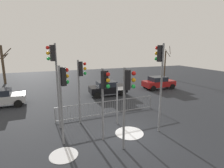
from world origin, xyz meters
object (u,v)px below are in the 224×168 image
at_px(traffic_light_foreground_right, 127,91).
at_px(traffic_light_foreground_left, 81,78).
at_px(car_red_mid, 158,82).
at_px(car_black_far, 107,88).
at_px(traffic_light_rear_left, 105,89).
at_px(traffic_light_mid_left, 160,69).
at_px(direction_sign_post, 118,101).
at_px(traffic_light_rear_right, 54,68).
at_px(bare_tree_centre, 3,63).
at_px(bare_tree_left, 165,63).
at_px(traffic_light_mid_right, 63,87).
at_px(car_silver_trailing, 0,98).

xyz_separation_m(traffic_light_foreground_right, traffic_light_foreground_left, (-1.43, 3.81, 0.09)).
height_order(traffic_light_foreground_left, car_red_mid, traffic_light_foreground_left).
bearing_deg(car_black_far, car_red_mid, 6.98).
bearing_deg(traffic_light_rear_left, traffic_light_mid_left, 156.50).
height_order(traffic_light_mid_left, direction_sign_post, traffic_light_mid_left).
bearing_deg(traffic_light_rear_right, traffic_light_foreground_left, -93.84).
relative_size(traffic_light_foreground_left, bare_tree_centre, 0.78).
xyz_separation_m(car_black_far, bare_tree_left, (12.02, 6.59, 1.63)).
bearing_deg(traffic_light_foreground_right, bare_tree_left, 170.85).
bearing_deg(traffic_light_rear_left, traffic_light_rear_right, -71.13).
height_order(traffic_light_rear_right, car_black_far, traffic_light_rear_right).
relative_size(traffic_light_mid_right, traffic_light_foreground_right, 1.01).
bearing_deg(traffic_light_foreground_right, traffic_light_mid_left, 146.84).
bearing_deg(car_black_far, traffic_light_mid_left, -87.00).
distance_m(traffic_light_rear_left, bare_tree_centre, 20.65).
distance_m(traffic_light_rear_left, traffic_light_foreground_left, 2.79).
bearing_deg(traffic_light_rear_left, bare_tree_left, -159.33).
relative_size(car_red_mid, bare_tree_left, 0.75).
distance_m(traffic_light_rear_right, traffic_light_foreground_left, 1.75).
height_order(traffic_light_rear_left, car_red_mid, traffic_light_rear_left).
height_order(traffic_light_mid_left, bare_tree_centre, bare_tree_centre).
height_order(car_black_far, bare_tree_centre, bare_tree_centre).
bearing_deg(traffic_light_foreground_left, traffic_light_foreground_right, 25.83).
bearing_deg(traffic_light_foreground_right, traffic_light_rear_left, -113.88).
xyz_separation_m(traffic_light_mid_right, bare_tree_centre, (-6.15, 18.47, -0.21)).
bearing_deg(traffic_light_mid_right, car_black_far, 120.46).
distance_m(direction_sign_post, car_silver_trailing, 10.40).
bearing_deg(car_red_mid, traffic_light_mid_left, -126.51).
bearing_deg(traffic_light_mid_right, traffic_light_foreground_left, 122.05).
bearing_deg(bare_tree_centre, car_red_mid, -28.72).
height_order(bare_tree_left, bare_tree_centre, bare_tree_centre).
xyz_separation_m(traffic_light_mid_right, traffic_light_foreground_right, (2.72, -1.62, -0.03)).
height_order(traffic_light_foreground_left, direction_sign_post, traffic_light_foreground_left).
xyz_separation_m(traffic_light_mid_left, car_black_far, (-0.21, 8.49, -2.98)).
height_order(traffic_light_rear_right, direction_sign_post, traffic_light_rear_right).
distance_m(traffic_light_mid_left, bare_tree_left, 19.20).
distance_m(traffic_light_foreground_right, traffic_light_foreground_left, 4.07).
distance_m(traffic_light_mid_right, direction_sign_post, 3.97).
xyz_separation_m(traffic_light_mid_left, traffic_light_rear_left, (-3.29, -0.05, -0.89)).
relative_size(direction_sign_post, bare_tree_centre, 0.50).
xyz_separation_m(traffic_light_foreground_left, bare_tree_centre, (-7.44, 16.29, -0.27)).
bearing_deg(traffic_light_foreground_left, direction_sign_post, 72.40).
bearing_deg(car_silver_trailing, direction_sign_post, -41.78).
distance_m(traffic_light_mid_right, traffic_light_foreground_right, 3.17).
bearing_deg(traffic_light_mid_left, car_red_mid, 32.51).
bearing_deg(traffic_light_rear_left, traffic_light_mid_right, -38.91).
bearing_deg(car_silver_trailing, traffic_light_rear_right, -56.78).
bearing_deg(traffic_light_rear_right, bare_tree_centre, 5.10).
xyz_separation_m(traffic_light_mid_left, direction_sign_post, (-1.81, 1.73, -2.22)).
height_order(traffic_light_mid_left, traffic_light_foreground_left, traffic_light_mid_left).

